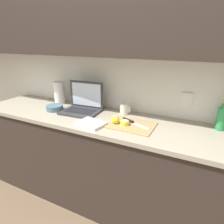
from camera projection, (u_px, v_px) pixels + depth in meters
name	position (u px, v px, depth m)	size (l,w,h in m)	color
ground_plane	(99.00, 197.00, 2.09)	(12.00, 12.00, 0.00)	brown
wall_back	(108.00, 39.00, 1.75)	(5.20, 0.38, 2.60)	white
counter_unit	(96.00, 159.00, 1.94)	(2.43, 0.60, 0.90)	#332823
laptop	(83.00, 105.00, 1.91)	(0.37, 0.29, 0.28)	#333338
cutting_board	(131.00, 125.00, 1.61)	(0.36, 0.28, 0.01)	tan
knife	(131.00, 122.00, 1.65)	(0.26, 0.13, 0.02)	silver
lemon_half_cut	(125.00, 123.00, 1.60)	(0.07, 0.07, 0.04)	yellow
lemon_whole_beside	(115.00, 120.00, 1.62)	(0.07, 0.07, 0.07)	yellow
bottle_green_soda	(222.00, 116.00, 1.50)	(0.07, 0.07, 0.24)	#2D934C
measuring_cup	(124.00, 109.00, 1.85)	(0.10, 0.08, 0.10)	silver
bowl_white	(55.00, 108.00, 1.95)	(0.16, 0.16, 0.05)	slate
paper_towel_roll	(59.00, 93.00, 2.15)	(0.11, 0.11, 0.23)	white
dish_towel	(91.00, 123.00, 1.62)	(0.22, 0.16, 0.02)	white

